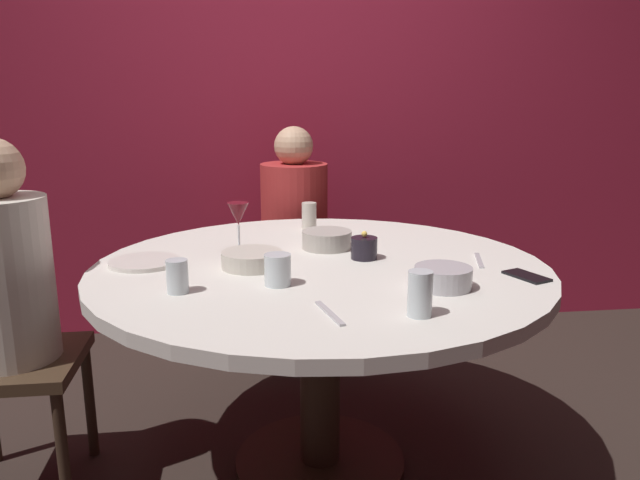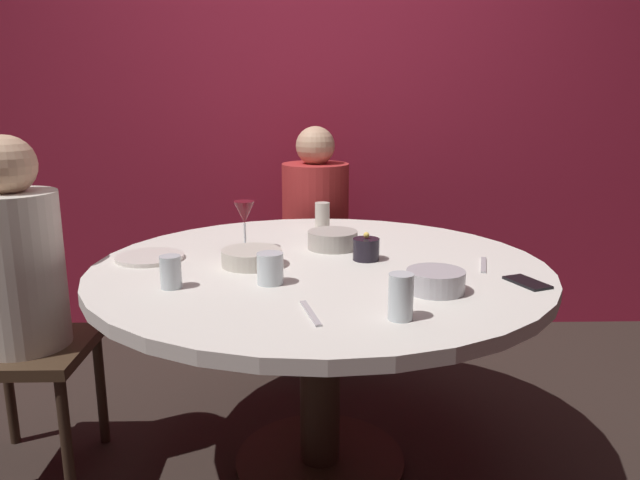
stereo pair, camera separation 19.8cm
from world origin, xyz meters
name	(u,v)px [view 1 (the left image)]	position (x,y,z in m)	size (l,w,h in m)	color
ground_plane	(320,464)	(0.00, 0.00, 0.00)	(8.00, 8.00, 0.00)	#2D231E
back_wall	(287,93)	(0.00, 1.42, 1.30)	(6.00, 0.10, 2.60)	maroon
dining_table	(320,302)	(0.00, 0.00, 0.61)	(1.49, 1.49, 0.75)	silver
seated_diner_left	(5,283)	(-0.99, 0.00, 0.72)	(0.40, 0.40, 1.17)	#3F2D1E
seated_diner_back	(294,216)	(0.00, 1.01, 0.71)	(0.40, 0.40, 1.14)	#3F2D1E
candle_holder	(364,248)	(0.16, 0.04, 0.78)	(0.09, 0.09, 0.10)	black
wine_glass	(238,216)	(-0.26, 0.19, 0.88)	(0.08, 0.08, 0.18)	silver
dinner_plate	(144,262)	(-0.57, 0.07, 0.75)	(0.23, 0.23, 0.01)	silver
cell_phone	(527,276)	(0.61, -0.23, 0.75)	(0.07, 0.14, 0.01)	black
bowl_serving_large	(443,277)	(0.32, -0.30, 0.78)	(0.17, 0.17, 0.06)	#B7B7BC
bowl_salad_center	(327,240)	(0.05, 0.20, 0.78)	(0.18, 0.18, 0.06)	#B2ADA3
bowl_small_white	(252,259)	(-0.22, -0.01, 0.77)	(0.20, 0.20, 0.05)	beige
cup_near_candle	(278,270)	(-0.15, -0.21, 0.79)	(0.08, 0.08, 0.09)	silver
cup_by_left_diner	(309,216)	(0.02, 0.53, 0.80)	(0.06, 0.06, 0.11)	beige
cup_by_right_diner	(177,276)	(-0.43, -0.25, 0.79)	(0.06, 0.06, 0.10)	silver
cup_center_front	(420,294)	(0.19, -0.51, 0.81)	(0.06, 0.06, 0.12)	silver
fork_near_plate	(330,313)	(-0.03, -0.47, 0.75)	(0.02, 0.18, 0.01)	#B7B7BC
knife_near_plate	(479,260)	(0.53, -0.04, 0.75)	(0.02, 0.18, 0.01)	#B7B7BC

